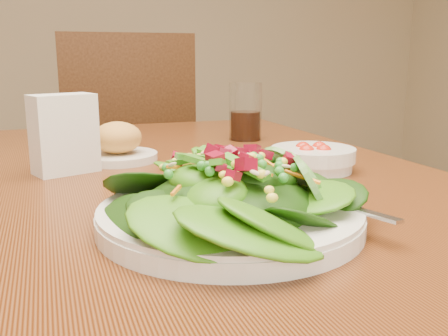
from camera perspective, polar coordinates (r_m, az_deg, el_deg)
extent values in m
cube|color=brown|center=(0.79, -5.35, -2.93)|extent=(0.90, 1.40, 0.04)
cylinder|color=#432711|center=(1.61, 2.79, -8.80)|extent=(0.07, 0.07, 0.71)
cube|color=#432711|center=(1.99, -11.21, -1.03)|extent=(0.48, 0.48, 0.04)
cylinder|color=#432711|center=(2.28, -6.53, -5.69)|extent=(0.04, 0.04, 0.46)
cylinder|color=#432711|center=(2.24, -16.75, -6.50)|extent=(0.04, 0.04, 0.46)
cylinder|color=#432711|center=(1.91, -4.01, -9.34)|extent=(0.04, 0.04, 0.46)
cylinder|color=#432711|center=(1.86, -16.34, -10.44)|extent=(0.04, 0.04, 0.46)
cube|color=#432711|center=(1.72, -10.66, 6.37)|extent=(0.45, 0.05, 0.51)
cylinder|color=silver|center=(0.58, 0.67, -5.78)|extent=(0.30, 0.30, 0.02)
ellipsoid|color=#163307|center=(0.57, 0.68, -2.66)|extent=(0.21, 0.21, 0.05)
cube|color=silver|center=(0.60, 13.29, -3.93)|extent=(0.05, 0.18, 0.01)
cylinder|color=silver|center=(0.96, -12.00, 1.24)|extent=(0.15, 0.15, 0.01)
ellipsoid|color=#CE8F42|center=(0.95, -12.10, 3.44)|extent=(0.09, 0.09, 0.06)
cylinder|color=silver|center=(0.87, 10.11, 1.04)|extent=(0.14, 0.14, 0.04)
sphere|color=red|center=(0.88, 10.84, 2.02)|extent=(0.03, 0.03, 0.03)
sphere|color=red|center=(0.88, 9.00, 2.01)|extent=(0.03, 0.03, 0.03)
sphere|color=red|center=(0.85, 9.41, 1.65)|extent=(0.03, 0.03, 0.03)
sphere|color=red|center=(0.86, 11.31, 1.66)|extent=(0.03, 0.03, 0.03)
cylinder|color=silver|center=(1.17, 2.47, 6.47)|extent=(0.08, 0.08, 0.13)
cylinder|color=black|center=(1.18, 2.45, 4.86)|extent=(0.07, 0.07, 0.07)
cube|color=white|center=(0.87, -17.80, 3.72)|extent=(0.11, 0.09, 0.13)
cube|color=white|center=(0.87, -17.85, 4.37)|extent=(0.10, 0.07, 0.11)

